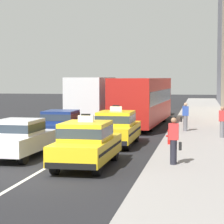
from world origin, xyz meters
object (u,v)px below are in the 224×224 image
Objects in this scene: taxi_right_fourth at (157,105)px; pedestrian_by_storefront at (185,117)px; taxi_right_nearest at (87,143)px; sedan_left_second at (61,125)px; sedan_left_nearest at (20,137)px; taxi_right_second at (116,128)px; bus_right_third at (143,99)px; pedestrian_near_crosswalk at (222,122)px; pedestrian_mid_block at (174,141)px; box_truck_left_third at (94,100)px; fire_hydrant at (170,136)px.

taxi_right_fourth is 13.69m from pedestrian_by_storefront.
taxi_right_nearest reaches higher than pedestrian_by_storefront.
taxi_right_nearest reaches higher than sedan_left_second.
sedan_left_nearest is 11.87m from pedestrian_by_storefront.
pedestrian_by_storefront is at bearing -77.98° from taxi_right_fourth.
bus_right_third is (0.15, 9.71, 0.94)m from taxi_right_second.
pedestrian_mid_block reaches higher than pedestrian_near_crosswalk.
taxi_right_second is (3.25, 4.25, 0.03)m from sedan_left_nearest.
pedestrian_by_storefront is (6.24, -3.62, -0.80)m from box_truck_left_third.
box_truck_left_third reaches higher than pedestrian_mid_block.
pedestrian_by_storefront is at bearing 57.79° from sedan_left_nearest.
taxi_right_fourth reaches higher than pedestrian_near_crosswalk.
bus_right_third is at bearing 76.30° from sedan_left_nearest.
fire_hydrant is at bearing -76.24° from bus_right_third.
pedestrian_near_crosswalk is at bearing 11.94° from sedan_left_second.
box_truck_left_third is at bearing 108.60° from taxi_right_second.
box_truck_left_third is 4.33× the size of pedestrian_near_crosswalk.
box_truck_left_third is 4.14× the size of pedestrian_mid_block.
pedestrian_near_crosswalk is 3.43m from pedestrian_by_storefront.
pedestrian_mid_block is 11.26m from pedestrian_by_storefront.
fire_hydrant is (-0.52, -5.87, -0.43)m from pedestrian_by_storefront.
bus_right_third is 2.43× the size of taxi_right_fourth.
box_truck_left_third reaches higher than sedan_left_nearest.
sedan_left_second is at bearing -111.12° from bus_right_third.
sedan_left_second is 18.22m from taxi_right_fourth.
taxi_right_nearest is at bearing -91.16° from taxi_right_second.
sedan_left_nearest is 5.53m from sedan_left_second.
pedestrian_mid_block is (6.28, -1.22, 0.15)m from sedan_left_nearest.
pedestrian_near_crosswalk is (8.18, 1.73, 0.12)m from sedan_left_second.
box_truck_left_third is at bearing 121.09° from fire_hydrant.
pedestrian_mid_block is at bearing -67.39° from box_truck_left_third.
taxi_right_nearest is 2.76× the size of pedestrian_by_storefront.
sedan_left_second is 0.94× the size of taxi_right_nearest.
sedan_left_nearest is 1.01× the size of sedan_left_second.
pedestrian_near_crosswalk is 0.96× the size of pedestrian_mid_block.
pedestrian_by_storefront reaches higher than pedestrian_near_crosswalk.
pedestrian_by_storefront is at bearing 62.01° from taxi_right_second.
sedan_left_nearest is 7.16m from fire_hydrant.
taxi_right_second is 6.26m from pedestrian_mid_block.
taxi_right_nearest is at bearing -25.41° from sedan_left_nearest.
pedestrian_near_crosswalk is (8.24, -6.41, -0.81)m from box_truck_left_third.
sedan_left_second is at bearing 166.64° from fire_hydrant.
taxi_right_fourth is (0.22, 19.18, 0.00)m from taxi_right_second.
box_truck_left_third is 3.34m from bus_right_third.
taxi_right_fourth is at bearing 106.67° from pedestrian_near_crosswalk.
taxi_right_nearest is 2.70× the size of pedestrian_mid_block.
pedestrian_near_crosswalk is at bearing 59.32° from taxi_right_nearest.
sedan_left_nearest is 23.70m from taxi_right_fourth.
taxi_right_fourth is 2.87× the size of pedestrian_near_crosswalk.
pedestrian_by_storefront is 2.27× the size of fire_hydrant.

